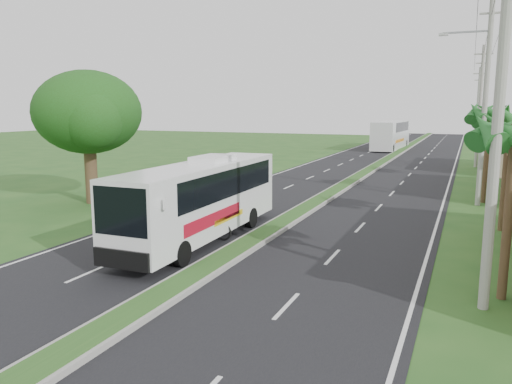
% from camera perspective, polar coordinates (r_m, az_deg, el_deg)
% --- Properties ---
extents(ground, '(180.00, 180.00, 0.00)m').
position_cam_1_polar(ground, '(15.63, -8.88, -10.87)').
color(ground, '#25501D').
rests_on(ground, ground).
extents(road_asphalt, '(14.00, 160.00, 0.02)m').
position_cam_1_polar(road_asphalt, '(33.74, 9.38, 0.22)').
color(road_asphalt, black).
rests_on(road_asphalt, ground).
extents(median_strip, '(1.20, 160.00, 0.18)m').
position_cam_1_polar(median_strip, '(33.73, 9.39, 0.37)').
color(median_strip, gray).
rests_on(median_strip, ground).
extents(lane_edge_left, '(0.12, 160.00, 0.01)m').
position_cam_1_polar(lane_edge_left, '(35.90, -1.05, 0.89)').
color(lane_edge_left, silver).
rests_on(lane_edge_left, ground).
extents(lane_edge_right, '(0.12, 160.00, 0.01)m').
position_cam_1_polar(lane_edge_right, '(32.83, 20.80, -0.56)').
color(lane_edge_right, silver).
rests_on(lane_edge_right, ground).
extents(palm_verge_b, '(2.40, 2.40, 5.05)m').
position_cam_1_polar(palm_verge_b, '(24.43, 26.90, 6.04)').
color(palm_verge_b, '#473321').
rests_on(palm_verge_b, ground).
extents(palm_verge_c, '(2.40, 2.40, 5.85)m').
position_cam_1_polar(palm_verge_c, '(31.38, 25.14, 8.13)').
color(palm_verge_c, '#473321').
rests_on(palm_verge_c, ground).
extents(palm_verge_d, '(2.40, 2.40, 5.25)m').
position_cam_1_polar(palm_verge_d, '(40.39, 25.42, 7.42)').
color(palm_verge_d, '#473321').
rests_on(palm_verge_d, ground).
extents(shade_tree, '(6.30, 6.00, 7.54)m').
position_cam_1_polar(shade_tree, '(30.00, -18.79, 8.32)').
color(shade_tree, '#473321').
rests_on(shade_tree, ground).
extents(utility_pole_a, '(1.60, 0.28, 11.00)m').
position_cam_1_polar(utility_pole_a, '(14.38, 26.08, 9.59)').
color(utility_pole_a, gray).
rests_on(utility_pole_a, ground).
extents(utility_pole_b, '(3.20, 0.28, 12.00)m').
position_cam_1_polar(utility_pole_b, '(30.38, 24.72, 10.29)').
color(utility_pole_b, gray).
rests_on(utility_pole_b, ground).
extents(utility_pole_c, '(1.60, 0.28, 11.00)m').
position_cam_1_polar(utility_pole_c, '(50.36, 24.21, 9.04)').
color(utility_pole_c, gray).
rests_on(utility_pole_c, ground).
extents(utility_pole_d, '(1.60, 0.28, 10.50)m').
position_cam_1_polar(utility_pole_d, '(70.36, 23.98, 8.77)').
color(utility_pole_d, gray).
rests_on(utility_pole_d, ground).
extents(coach_bus_main, '(2.42, 10.67, 3.44)m').
position_cam_1_polar(coach_bus_main, '(20.58, -6.17, -0.38)').
color(coach_bus_main, white).
rests_on(coach_bus_main, ground).
extents(coach_bus_far, '(3.28, 12.75, 3.68)m').
position_cam_1_polar(coach_bus_far, '(68.87, 15.17, 6.48)').
color(coach_bus_far, silver).
rests_on(coach_bus_far, ground).
extents(motorcyclist, '(1.91, 0.61, 2.28)m').
position_cam_1_polar(motorcyclist, '(20.79, -5.22, -3.30)').
color(motorcyclist, black).
rests_on(motorcyclist, ground).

